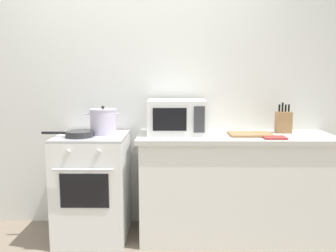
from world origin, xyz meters
The scene contains 10 objects.
back_wall centered at (0.30, 0.97, 1.25)m, with size 4.40×0.10×2.50m, color silver.
lower_cabinet_right centered at (0.90, 0.62, 0.44)m, with size 1.64×0.56×0.88m, color white.
countertop_right centered at (0.90, 0.62, 0.90)m, with size 1.70×0.60×0.04m, color beige.
stove centered at (-0.35, 0.60, 0.46)m, with size 0.60×0.64×0.92m.
stock_pot centered at (-0.26, 0.65, 1.03)m, with size 0.32×0.23×0.25m.
frying_pan centered at (-0.44, 0.50, 0.95)m, with size 0.43×0.23×0.05m.
microwave centered at (0.39, 0.68, 1.07)m, with size 0.50×0.37×0.30m.
cutting_board centered at (1.02, 0.60, 0.93)m, with size 0.36×0.26×0.02m, color #997047.
knife_block centered at (1.35, 0.74, 1.02)m, with size 0.13×0.10×0.27m.
oven_mitt centered at (1.19, 0.44, 0.93)m, with size 0.18×0.14×0.02m, color #993333.
Camera 1 is at (0.34, -2.39, 1.43)m, focal length 37.61 mm.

